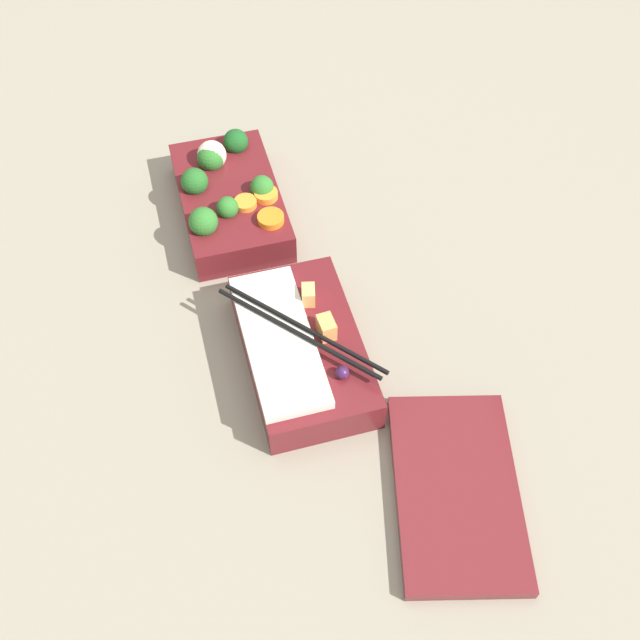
{
  "coord_description": "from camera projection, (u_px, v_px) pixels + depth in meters",
  "views": [
    {
      "loc": [
        0.57,
        -0.1,
        0.68
      ],
      "look_at": [
        0.1,
        0.03,
        0.04
      ],
      "focal_mm": 42.0,
      "sensor_mm": 36.0,
      "label": 1
    }
  ],
  "objects": [
    {
      "name": "bento_tray_vegetable",
      "position": [
        228.0,
        197.0,
        0.95
      ],
      "size": [
        0.21,
        0.12,
        0.07
      ],
      "color": "maroon",
      "rests_on": "ground_plane"
    },
    {
      "name": "bento_lid",
      "position": [
        456.0,
        490.0,
        0.73
      ],
      "size": [
        0.23,
        0.17,
        0.01
      ],
      "primitive_type": "cube",
      "rotation": [
        0.0,
        0.0,
        -0.25
      ],
      "color": "maroon",
      "rests_on": "ground_plane"
    },
    {
      "name": "bento_tray_rice",
      "position": [
        300.0,
        348.0,
        0.81
      ],
      "size": [
        0.21,
        0.14,
        0.07
      ],
      "color": "maroon",
      "rests_on": "ground_plane"
    },
    {
      "name": "ground_plane",
      "position": [
        274.0,
        284.0,
        0.89
      ],
      "size": [
        3.0,
        3.0,
        0.0
      ],
      "primitive_type": "plane",
      "color": "gray"
    }
  ]
}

